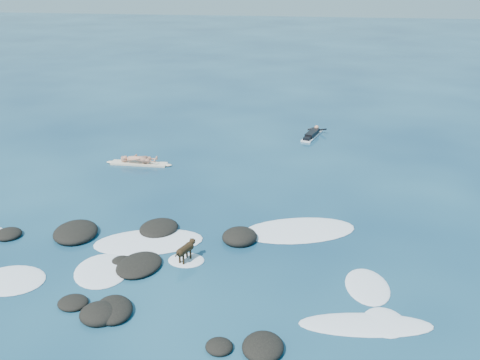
# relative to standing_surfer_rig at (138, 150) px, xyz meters

# --- Properties ---
(ground) EXTENTS (160.00, 160.00, 0.00)m
(ground) POSITION_rel_standing_surfer_rig_xyz_m (3.56, -7.31, -0.67)
(ground) COLOR #0A2642
(ground) RESTS_ON ground
(reef_rocks) EXTENTS (11.24, 7.79, 0.50)m
(reef_rocks) POSITION_rel_standing_surfer_rig_xyz_m (1.41, -9.01, -0.58)
(reef_rocks) COLOR black
(reef_rocks) RESTS_ON ground
(breaking_foam) EXTENTS (14.96, 6.99, 0.12)m
(breaking_foam) POSITION_rel_standing_surfer_rig_xyz_m (3.94, -7.75, -0.66)
(breaking_foam) COLOR white
(breaking_foam) RESTS_ON ground
(standing_surfer_rig) EXTENTS (3.00, 0.60, 1.71)m
(standing_surfer_rig) POSITION_rel_standing_surfer_rig_xyz_m (0.00, 0.00, 0.00)
(standing_surfer_rig) COLOR beige
(standing_surfer_rig) RESTS_ON ground
(paddling_surfer_rig) EXTENTS (1.27, 2.38, 0.41)m
(paddling_surfer_rig) POSITION_rel_standing_surfer_rig_xyz_m (7.46, 5.30, -0.53)
(paddling_surfer_rig) COLOR white
(paddling_surfer_rig) RESTS_ON ground
(dog) EXTENTS (0.51, 0.97, 0.65)m
(dog) POSITION_rel_standing_surfer_rig_xyz_m (4.13, -7.77, -0.25)
(dog) COLOR black
(dog) RESTS_ON ground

